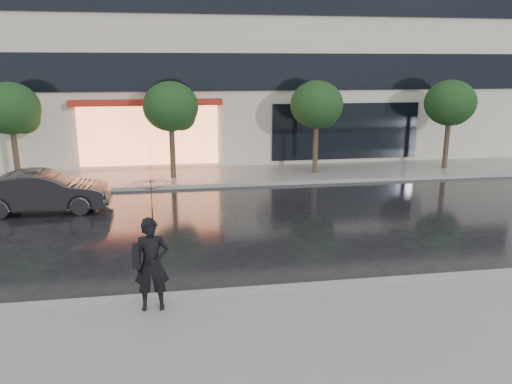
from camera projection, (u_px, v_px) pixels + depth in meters
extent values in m
plane|color=black|center=(307.00, 271.00, 11.44)|extent=(120.00, 120.00, 0.00)
cube|color=slate|center=(357.00, 345.00, 8.31)|extent=(60.00, 4.50, 0.12)
cube|color=slate|center=(245.00, 175.00, 21.23)|extent=(60.00, 3.50, 0.12)
cube|color=gray|center=(319.00, 287.00, 10.46)|extent=(60.00, 0.25, 0.14)
cube|color=gray|center=(251.00, 184.00, 19.55)|extent=(60.00, 0.25, 0.14)
cube|color=black|center=(239.00, 72.00, 21.80)|extent=(28.00, 0.12, 1.60)
cube|color=#FF8C59|center=(149.00, 136.00, 21.83)|extent=(6.00, 0.10, 2.60)
cube|color=maroon|center=(147.00, 103.00, 21.15)|extent=(6.40, 0.70, 0.25)
cube|color=black|center=(346.00, 131.00, 23.24)|extent=(7.00, 0.10, 2.60)
cylinder|color=#33261C|center=(16.00, 158.00, 19.34)|extent=(0.22, 0.22, 2.20)
ellipsoid|color=black|center=(10.00, 108.00, 18.87)|extent=(2.20, 2.20, 1.98)
sphere|color=black|center=(24.00, 118.00, 19.22)|extent=(1.20, 1.20, 1.20)
cylinder|color=#33261C|center=(173.00, 154.00, 20.27)|extent=(0.22, 0.22, 2.20)
ellipsoid|color=black|center=(171.00, 106.00, 19.80)|extent=(2.20, 2.20, 1.98)
sphere|color=black|center=(181.00, 116.00, 20.15)|extent=(1.20, 1.20, 1.20)
cylinder|color=#33261C|center=(315.00, 150.00, 21.20)|extent=(0.22, 0.22, 2.20)
ellipsoid|color=black|center=(317.00, 105.00, 20.73)|extent=(2.20, 2.20, 1.98)
sphere|color=black|center=(324.00, 114.00, 21.08)|extent=(1.20, 1.20, 1.20)
cylinder|color=#33261C|center=(446.00, 146.00, 22.13)|extent=(0.22, 0.22, 2.20)
ellipsoid|color=black|center=(450.00, 103.00, 21.66)|extent=(2.20, 2.20, 1.98)
sphere|color=black|center=(455.00, 112.00, 22.01)|extent=(1.20, 1.20, 1.20)
imported|color=black|center=(44.00, 192.00, 15.92)|extent=(4.07, 1.47, 1.34)
imported|color=black|center=(152.00, 264.00, 9.23)|extent=(0.66, 0.44, 1.77)
imported|color=black|center=(152.00, 203.00, 8.95)|extent=(1.03, 1.05, 0.93)
cylinder|color=black|center=(153.00, 231.00, 9.08)|extent=(0.02, 0.02, 0.89)
cube|color=black|center=(136.00, 256.00, 9.09)|extent=(0.12, 0.33, 0.38)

